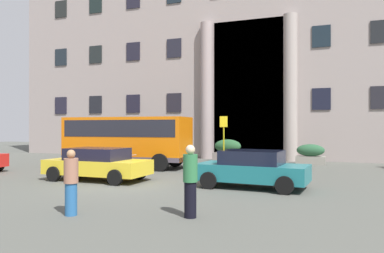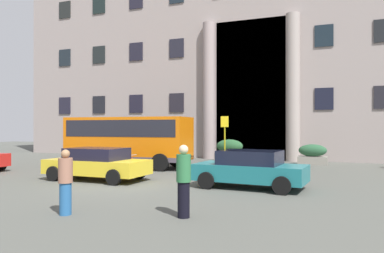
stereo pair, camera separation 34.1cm
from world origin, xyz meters
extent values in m
cube|color=#4D4E48|center=(0.00, 0.00, -0.06)|extent=(80.00, 64.00, 0.12)
cube|color=gray|center=(0.00, 17.50, 9.25)|extent=(34.63, 9.00, 18.50)
cube|color=black|center=(2.09, 13.06, 4.86)|extent=(4.90, 0.12, 9.72)
cylinder|color=gray|center=(-0.82, 12.75, 4.86)|extent=(0.91, 0.91, 9.72)
cylinder|color=gray|center=(5.00, 12.75, 4.86)|extent=(0.91, 0.91, 9.72)
cube|color=black|center=(-13.85, 12.96, 4.07)|extent=(1.16, 0.08, 1.41)
cube|color=black|center=(-10.39, 12.96, 4.07)|extent=(1.16, 0.08, 1.41)
cube|color=black|center=(-6.93, 12.96, 4.07)|extent=(1.16, 0.08, 1.41)
cube|color=black|center=(-3.46, 12.96, 4.07)|extent=(1.16, 0.08, 1.41)
cube|color=black|center=(6.93, 12.96, 4.07)|extent=(1.16, 0.08, 1.41)
cube|color=black|center=(10.39, 12.96, 4.07)|extent=(1.16, 0.08, 1.41)
cube|color=black|center=(-13.85, 12.96, 8.14)|extent=(1.16, 0.08, 1.41)
cube|color=black|center=(-10.39, 12.96, 8.14)|extent=(1.16, 0.08, 1.41)
cube|color=black|center=(-6.93, 12.96, 8.14)|extent=(1.16, 0.08, 1.41)
cube|color=black|center=(-3.46, 12.96, 8.14)|extent=(1.16, 0.08, 1.41)
cube|color=black|center=(6.93, 12.96, 8.14)|extent=(1.16, 0.08, 1.41)
cube|color=black|center=(10.39, 12.96, 8.14)|extent=(1.16, 0.08, 1.41)
cube|color=black|center=(-13.85, 12.96, 12.21)|extent=(1.16, 0.08, 1.41)
cube|color=black|center=(-10.39, 12.96, 12.21)|extent=(1.16, 0.08, 1.41)
cube|color=orange|center=(-3.08, 5.50, 1.62)|extent=(7.01, 2.79, 2.33)
cube|color=black|center=(-3.08, 5.50, 2.17)|extent=(6.60, 2.80, 0.89)
cube|color=black|center=(0.28, 5.72, 1.98)|extent=(0.19, 1.98, 1.11)
cube|color=#4B434E|center=(-3.08, 5.50, 0.57)|extent=(7.01, 2.83, 0.24)
cylinder|color=black|center=(-0.75, 6.83, 0.45)|extent=(0.92, 0.34, 0.90)
cylinder|color=black|center=(-0.60, 4.48, 0.45)|extent=(0.92, 0.34, 0.90)
cylinder|color=black|center=(-5.55, 6.52, 0.45)|extent=(0.92, 0.34, 0.90)
cylinder|color=black|center=(-5.40, 4.17, 0.45)|extent=(0.92, 0.34, 0.90)
cylinder|color=#9F9713|center=(1.90, 7.50, 1.40)|extent=(0.08, 0.08, 2.80)
cube|color=yellow|center=(1.90, 7.47, 2.55)|extent=(0.44, 0.03, 0.60)
cube|color=gray|center=(1.23, 10.82, 0.29)|extent=(1.82, 0.93, 0.59)
ellipsoid|color=#25502C|center=(1.23, 10.82, 1.02)|extent=(1.75, 0.84, 0.86)
cube|color=gray|center=(6.36, 10.78, 0.24)|extent=(1.69, 0.79, 0.49)
ellipsoid|color=#255032|center=(6.36, 10.78, 0.85)|extent=(1.62, 0.71, 0.73)
cube|color=gray|center=(-5.29, 10.56, 0.29)|extent=(2.20, 0.95, 0.58)
ellipsoid|color=#26492A|center=(-5.29, 10.56, 1.06)|extent=(2.11, 0.85, 0.97)
cube|color=#1A696F|center=(4.81, 0.99, 0.57)|extent=(4.12, 2.12, 0.60)
cube|color=black|center=(4.81, 0.99, 1.13)|extent=(2.28, 1.75, 0.51)
cylinder|color=black|center=(6.23, 1.78, 0.31)|extent=(0.63, 0.25, 0.62)
cylinder|color=black|center=(6.09, -0.02, 0.31)|extent=(0.63, 0.25, 0.62)
cylinder|color=black|center=(3.52, 2.00, 0.31)|extent=(0.63, 0.25, 0.62)
cylinder|color=black|center=(3.38, 0.19, 0.31)|extent=(0.63, 0.25, 0.62)
cube|color=gold|center=(-1.68, 0.65, 0.57)|extent=(4.39, 1.95, 0.60)
cube|color=black|center=(-1.68, 0.65, 1.11)|extent=(2.38, 1.69, 0.49)
cylinder|color=black|center=(-0.18, 1.55, 0.31)|extent=(0.62, 0.21, 0.62)
cylinder|color=black|center=(-0.21, -0.31, 0.31)|extent=(0.62, 0.21, 0.62)
cylinder|color=black|center=(-3.14, 1.61, 0.31)|extent=(0.62, 0.21, 0.62)
cylinder|color=black|center=(-3.18, -0.26, 0.31)|extent=(0.62, 0.21, 0.62)
cylinder|color=black|center=(4.07, 3.57, 0.30)|extent=(0.61, 0.23, 0.60)
cylinder|color=black|center=(2.80, 3.28, 0.30)|extent=(0.61, 0.25, 0.60)
cube|color=#B71610|center=(3.43, 3.43, 0.58)|extent=(0.87, 0.42, 0.32)
cube|color=black|center=(3.26, 3.39, 0.76)|extent=(0.55, 0.31, 0.12)
cylinder|color=#A5A5A8|center=(3.97, 3.55, 0.88)|extent=(0.15, 0.54, 0.03)
cylinder|color=black|center=(-1.39, 3.32, 0.30)|extent=(0.61, 0.15, 0.60)
cylinder|color=black|center=(-2.75, 3.45, 0.30)|extent=(0.61, 0.17, 0.60)
cube|color=red|center=(-2.07, 3.39, 0.58)|extent=(0.89, 0.32, 0.32)
cube|color=black|center=(-2.25, 3.40, 0.76)|extent=(0.54, 0.25, 0.12)
cylinder|color=#A5A5A8|center=(-1.50, 3.33, 0.88)|extent=(0.08, 0.55, 0.03)
cylinder|color=black|center=(4.28, -4.05, 0.44)|extent=(0.30, 0.30, 0.88)
cylinder|color=#2A693C|center=(4.28, -4.05, 1.22)|extent=(0.36, 0.36, 0.68)
sphere|color=beige|center=(4.28, -4.05, 1.68)|extent=(0.24, 0.24, 0.24)
cylinder|color=#23568D|center=(1.36, -4.89, 0.41)|extent=(0.30, 0.30, 0.82)
cylinder|color=#95644E|center=(1.36, -4.89, 1.13)|extent=(0.36, 0.36, 0.63)
sphere|color=#A27450|center=(1.36, -4.89, 1.56)|extent=(0.22, 0.22, 0.22)
camera|label=1|loc=(7.55, -12.68, 2.23)|focal=35.01mm
camera|label=2|loc=(7.87, -12.56, 2.23)|focal=35.01mm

